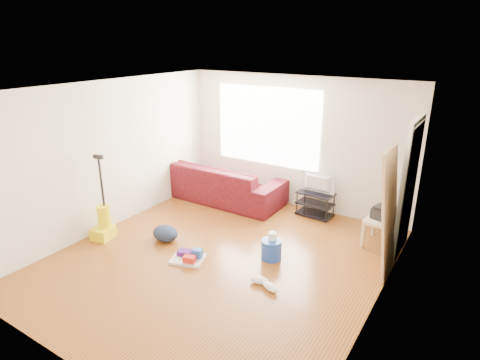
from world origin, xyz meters
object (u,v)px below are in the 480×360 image
Objects in this scene: backpack at (166,240)px; vacuum at (103,223)px; bucket at (271,258)px; sofa at (222,199)px; cleaning_tray at (189,257)px; side_table at (385,224)px; tv_stand at (315,204)px.

vacuum is (-0.91, -0.47, 0.26)m from backpack.
vacuum is (-2.65, -0.89, 0.26)m from bucket.
backpack is 1.06m from vacuum.
sofa is 2.50m from bucket.
vacuum is at bearing -173.45° from cleaning_tray.
cleaning_tray is at bearing -5.41° from vacuum.
bucket is 2.80m from vacuum.
backpack is (-3.04, -1.74, -0.38)m from side_table.
tv_stand is at bearing 60.90° from backpack.
tv_stand reaches higher than bucket.
sofa reaches higher than cleaning_tray.
vacuum is (-0.67, -2.42, 0.26)m from sofa.
tv_stand is 2.24× the size of bucket.
sofa is 2.43m from cleaning_tray.
vacuum is at bearing -161.49° from bucket.
side_table reaches higher than cleaning_tray.
bucket is at bearing -83.82° from tv_stand.
side_table is 1.03× the size of cleaning_tray.
tv_stand is 3.74m from vacuum.
bucket is (0.06, -1.80, -0.23)m from tv_stand.
vacuum is (-1.64, -0.19, 0.21)m from cleaning_tray.
tv_stand is at bearing 91.76° from bucket.
backpack is at bearing -122.64° from tv_stand.
bucket is at bearing 21.51° from backpack.
cleaning_tray reaches higher than bucket.
side_table is at bearing 37.79° from backpack.
backpack is (-1.73, -0.42, 0.00)m from bucket.
vacuum is (-3.95, -2.21, -0.12)m from side_table.
tv_stand is at bearing 160.51° from side_table.
cleaning_tray is (0.97, -2.23, 0.05)m from sofa.
tv_stand is (1.92, 0.27, 0.23)m from sofa.
bucket is at bearing -134.56° from side_table.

